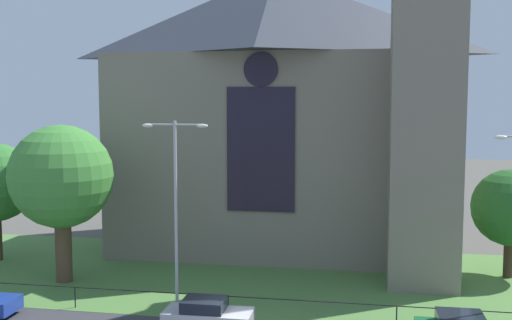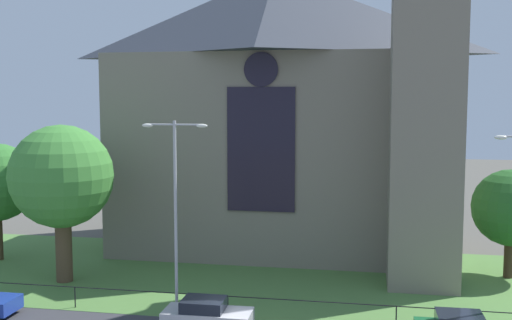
{
  "view_description": "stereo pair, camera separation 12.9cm",
  "coord_description": "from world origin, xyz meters",
  "px_view_note": "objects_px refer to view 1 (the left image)",
  "views": [
    {
      "loc": [
        6.05,
        -26.87,
        10.95
      ],
      "look_at": [
        -0.28,
        8.0,
        7.43
      ],
      "focal_mm": 43.39,
      "sensor_mm": 36.0,
      "label": 1
    },
    {
      "loc": [
        6.18,
        -26.85,
        10.95
      ],
      "look_at": [
        -0.28,
        8.0,
        7.43
      ],
      "focal_mm": 43.39,
      "sensor_mm": 36.0,
      "label": 2
    }
  ],
  "objects_px": {
    "church_building": "(284,108)",
    "tree_right_far": "(510,208)",
    "parked_car_silver": "(207,315)",
    "tree_left_near": "(61,177)",
    "streetlamp_near": "(176,196)"
  },
  "relations": [
    {
      "from": "tree_right_far",
      "to": "parked_car_silver",
      "type": "bearing_deg",
      "value": -143.56
    },
    {
      "from": "tree_left_near",
      "to": "tree_right_far",
      "type": "xyz_separation_m",
      "value": [
        26.49,
        5.67,
        -1.98
      ]
    },
    {
      "from": "tree_right_far",
      "to": "streetlamp_near",
      "type": "height_order",
      "value": "streetlamp_near"
    },
    {
      "from": "tree_left_near",
      "to": "tree_right_far",
      "type": "distance_m",
      "value": 27.16
    },
    {
      "from": "church_building",
      "to": "tree_left_near",
      "type": "height_order",
      "value": "church_building"
    },
    {
      "from": "streetlamp_near",
      "to": "parked_car_silver",
      "type": "xyz_separation_m",
      "value": [
        2.04,
        -1.71,
        -5.39
      ]
    },
    {
      "from": "church_building",
      "to": "tree_right_far",
      "type": "relative_size",
      "value": 3.88
    },
    {
      "from": "tree_left_near",
      "to": "tree_right_far",
      "type": "height_order",
      "value": "tree_left_near"
    },
    {
      "from": "church_building",
      "to": "tree_right_far",
      "type": "distance_m",
      "value": 16.53
    },
    {
      "from": "church_building",
      "to": "tree_right_far",
      "type": "height_order",
      "value": "church_building"
    },
    {
      "from": "parked_car_silver",
      "to": "streetlamp_near",
      "type": "bearing_deg",
      "value": 139.41
    },
    {
      "from": "church_building",
      "to": "streetlamp_near",
      "type": "relative_size",
      "value": 2.63
    },
    {
      "from": "church_building",
      "to": "parked_car_silver",
      "type": "relative_size",
      "value": 6.16
    },
    {
      "from": "tree_left_near",
      "to": "church_building",
      "type": "bearing_deg",
      "value": 41.82
    },
    {
      "from": "tree_right_far",
      "to": "church_building",
      "type": "bearing_deg",
      "value": 161.26
    }
  ]
}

